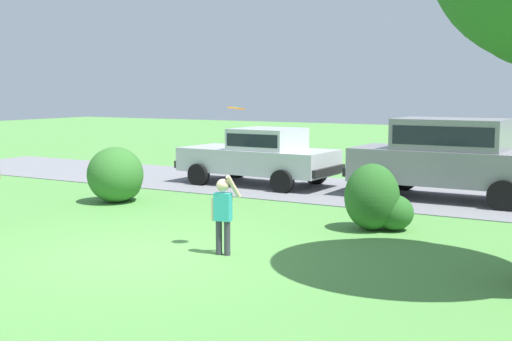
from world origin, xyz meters
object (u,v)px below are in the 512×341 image
(parked_sedan, at_px, (261,154))
(frisbee, at_px, (236,108))
(parked_suv, at_px, (450,155))
(child_thrower, at_px, (223,210))

(parked_sedan, bearing_deg, frisbee, -63.21)
(parked_sedan, distance_m, parked_suv, 5.07)
(parked_suv, relative_size, child_thrower, 3.66)
(parked_suv, height_order, child_thrower, parked_suv)
(parked_suv, distance_m, child_thrower, 7.37)
(parked_sedan, xyz_separation_m, frisbee, (3.38, -6.70, 1.45))
(parked_sedan, relative_size, frisbee, 15.72)
(frisbee, bearing_deg, child_thrower, -94.11)
(parked_sedan, distance_m, child_thrower, 7.81)
(parked_sedan, height_order, parked_suv, parked_suv)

